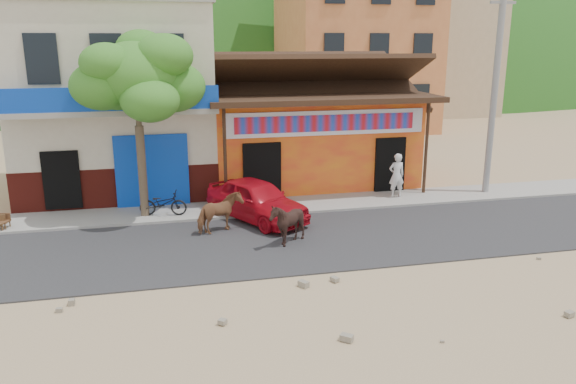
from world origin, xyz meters
name	(u,v)px	position (x,y,z in m)	size (l,w,h in m)	color
ground	(327,274)	(0.00, 0.00, 0.00)	(120.00, 120.00, 0.00)	#9E825B
road	(303,240)	(0.00, 2.50, 0.02)	(60.00, 5.00, 0.04)	#28282B
sidewalk	(278,206)	(0.00, 6.00, 0.06)	(60.00, 2.00, 0.12)	gray
dance_club	(305,138)	(2.00, 10.00, 1.80)	(8.00, 6.00, 3.60)	orange
cafe_building	(117,101)	(-5.50, 10.00, 3.50)	(7.00, 6.00, 7.00)	beige
apartment_front	(354,37)	(9.00, 24.00, 6.00)	(9.00, 9.00, 12.00)	#CC723F
apartment_rear	(434,51)	(18.00, 30.00, 5.00)	(8.00, 8.00, 10.00)	tan
tree	(139,126)	(-4.60, 5.80, 3.12)	(3.00, 3.00, 6.00)	#2D721E
utility_pole	(495,87)	(8.20, 6.00, 4.12)	(0.24, 0.24, 8.00)	gray
cow_tan	(220,213)	(-2.31, 3.75, 0.65)	(0.66, 1.44, 1.22)	#925E3A
cow_dark	(287,223)	(-0.54, 2.23, 0.69)	(1.04, 1.17, 1.29)	black
red_car	(256,200)	(-1.00, 4.75, 0.72)	(1.60, 3.99, 1.36)	red
scooter	(163,203)	(-4.00, 5.66, 0.53)	(0.55, 1.57, 0.82)	black
pedestrian	(397,175)	(4.50, 6.07, 0.94)	(0.60, 0.39, 1.65)	silver
cafe_chair_left	(1,215)	(-8.91, 5.43, 0.53)	(0.38, 0.38, 0.81)	#493418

